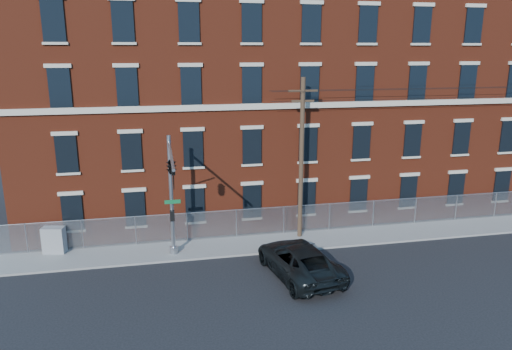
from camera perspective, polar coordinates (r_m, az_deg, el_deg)
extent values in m
plane|color=black|center=(25.95, 4.45, -12.25)|extent=(140.00, 140.00, 0.00)
cube|color=gray|center=(34.95, 21.43, -5.91)|extent=(65.00, 3.00, 0.12)
cube|color=maroon|center=(40.87, 15.63, 8.88)|extent=(55.00, 14.00, 16.00)
cube|color=#BBB19C|center=(34.73, 20.98, 8.03)|extent=(55.00, 0.18, 0.35)
cube|color=black|center=(31.09, -20.83, -4.18)|extent=(1.20, 0.10, 2.20)
cube|color=black|center=(30.19, -21.45, 2.31)|extent=(1.20, 0.10, 2.20)
cube|color=black|center=(29.68, -22.13, 9.49)|extent=(1.20, 0.10, 2.20)
cube|color=black|center=(29.64, -22.82, 16.41)|extent=(1.20, 0.10, 2.20)
cube|color=black|center=(30.69, -14.06, -3.89)|extent=(1.20, 0.10, 2.20)
cube|color=black|center=(29.77, -14.48, 2.70)|extent=(1.20, 0.10, 2.20)
cube|color=black|center=(29.26, -14.96, 10.00)|extent=(1.20, 0.10, 2.20)
cube|color=black|center=(29.22, -15.44, 17.04)|extent=(1.20, 0.10, 2.20)
cube|color=black|center=(30.72, -7.21, -3.53)|extent=(1.20, 0.10, 2.20)
cube|color=black|center=(29.81, -7.43, 3.06)|extent=(1.20, 0.10, 2.20)
cube|color=black|center=(29.29, -7.67, 10.36)|extent=(1.20, 0.10, 2.20)
cube|color=black|center=(29.25, -7.92, 17.41)|extent=(1.20, 0.10, 2.20)
cube|color=black|center=(31.19, -0.47, -3.13)|extent=(1.20, 0.10, 2.20)
cube|color=black|center=(30.29, -0.49, 3.37)|extent=(1.20, 0.10, 2.20)
cube|color=black|center=(29.78, -0.50, 10.56)|extent=(1.20, 0.10, 2.20)
cube|color=black|center=(29.74, -0.52, 17.49)|extent=(1.20, 0.10, 2.20)
cube|color=black|center=(32.07, 5.97, -2.71)|extent=(1.20, 0.10, 2.20)
cube|color=black|center=(31.20, 6.15, 3.61)|extent=(1.20, 0.10, 2.20)
cube|color=black|center=(30.70, 6.34, 10.59)|extent=(1.20, 0.10, 2.20)
cube|color=black|center=(30.67, 6.54, 17.31)|extent=(1.20, 0.10, 2.20)
cube|color=black|center=(33.34, 12.00, -2.29)|extent=(1.20, 0.10, 2.20)
cube|color=black|center=(32.49, 12.33, 3.80)|extent=(1.20, 0.10, 2.20)
cube|color=black|center=(32.02, 12.70, 10.49)|extent=(1.20, 0.10, 2.20)
cube|color=black|center=(31.99, 13.08, 16.93)|extent=(1.20, 0.10, 2.20)
cube|color=black|center=(34.94, 17.52, -1.87)|extent=(1.20, 0.10, 2.20)
cube|color=black|center=(34.14, 17.98, 3.93)|extent=(1.20, 0.10, 2.20)
cube|color=black|center=(33.69, 18.49, 10.29)|extent=(1.20, 0.10, 2.20)
cube|color=black|center=(33.66, 19.00, 16.40)|extent=(1.20, 0.10, 2.20)
cube|color=black|center=(36.84, 22.52, -1.48)|extent=(1.20, 0.10, 2.20)
cube|color=black|center=(36.08, 23.07, 4.02)|extent=(1.20, 0.10, 2.20)
cube|color=black|center=(35.66, 23.68, 10.02)|extent=(1.20, 0.10, 2.20)
cube|color=black|center=(35.63, 24.29, 15.78)|extent=(1.20, 0.10, 2.20)
cube|color=black|center=(39.00, 26.99, -1.13)|extent=(1.20, 0.10, 2.20)
cube|color=black|center=(38.28, 27.61, 4.07)|extent=(1.20, 0.10, 2.20)
cube|color=#A5A8AD|center=(35.68, 20.45, -3.77)|extent=(59.00, 0.02, 1.80)
cylinder|color=#9EA0A5|center=(35.42, 20.58, -2.39)|extent=(59.00, 0.04, 0.04)
cylinder|color=#9EA0A5|center=(31.42, -25.45, -6.76)|extent=(0.06, 0.06, 1.85)
cylinder|color=#9EA0A5|center=(30.79, -19.81, -6.60)|extent=(0.06, 0.06, 1.85)
cylinder|color=#9EA0A5|center=(30.48, -13.99, -6.37)|extent=(0.06, 0.06, 1.85)
cylinder|color=#9EA0A5|center=(30.47, -8.13, -6.07)|extent=(0.06, 0.06, 1.85)
cylinder|color=#9EA0A5|center=(30.79, -2.33, -5.71)|extent=(0.06, 0.06, 1.85)
cylinder|color=#9EA0A5|center=(31.41, 3.29, -5.31)|extent=(0.06, 0.06, 1.85)
cylinder|color=#9EA0A5|center=(32.31, 8.64, -4.87)|extent=(0.06, 0.06, 1.85)
cylinder|color=#9EA0A5|center=(33.48, 13.65, -4.43)|extent=(0.06, 0.06, 1.85)
cylinder|color=#9EA0A5|center=(34.89, 18.28, -3.99)|extent=(0.06, 0.06, 1.85)
cylinder|color=#9EA0A5|center=(36.51, 22.53, -3.56)|extent=(0.06, 0.06, 1.85)
cylinder|color=#9EA0A5|center=(38.31, 26.39, -3.16)|extent=(0.06, 0.06, 1.85)
cylinder|color=#9EA0A5|center=(27.90, -9.96, -2.46)|extent=(0.22, 0.22, 7.00)
cylinder|color=#9EA0A5|center=(29.03, -9.67, -8.70)|extent=(0.50, 0.50, 0.40)
cylinder|color=#9EA0A5|center=(23.98, -10.00, 2.39)|extent=(0.14, 6.50, 0.14)
cylinder|color=#9EA0A5|center=(26.20, -10.06, 1.17)|extent=(0.08, 2.18, 1.56)
cube|color=#0C592D|center=(27.85, -9.82, -3.14)|extent=(0.90, 0.03, 0.22)
cube|color=black|center=(28.01, -9.84, -4.76)|extent=(0.25, 0.25, 0.60)
imported|color=black|center=(21.63, -9.70, -0.43)|extent=(0.16, 0.20, 1.00)
imported|color=black|center=(24.34, -9.96, 1.24)|extent=(0.53, 2.48, 1.00)
cylinder|color=#413020|center=(29.84, 5.37, 1.79)|extent=(0.28, 0.28, 10.00)
cube|color=#413020|center=(29.20, 5.56, 9.86)|extent=(1.80, 0.12, 0.12)
cube|color=#413020|center=(29.25, 5.54, 8.69)|extent=(1.40, 0.12, 0.12)
imported|color=black|center=(26.12, 5.08, -9.97)|extent=(3.86, 6.61, 1.73)
cube|color=gray|center=(30.83, -22.72, -7.09)|extent=(1.36, 0.88, 1.57)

